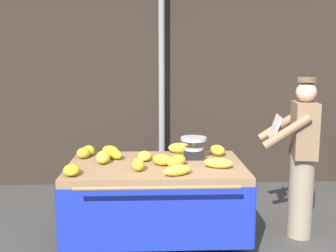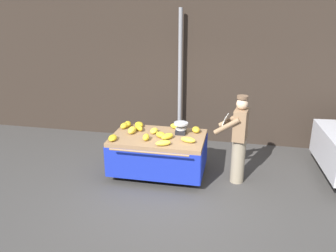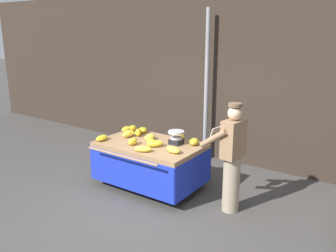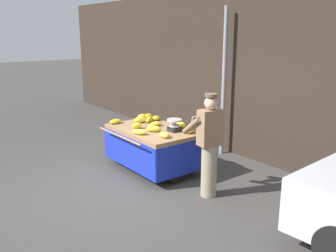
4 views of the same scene
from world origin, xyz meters
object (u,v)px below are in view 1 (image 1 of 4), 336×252
banana_cart (156,183)px  banana_bunch_1 (162,160)px  banana_bunch_5 (145,156)px  vendor_person (301,157)px  banana_bunch_3 (217,150)px  banana_bunch_7 (178,170)px  banana_bunch_6 (84,153)px  banana_bunch_0 (110,150)px  banana_bunch_8 (180,148)px  banana_bunch_11 (71,170)px  street_pole (162,81)px  banana_bunch_4 (89,150)px  banana_bunch_2 (103,157)px  weighing_scale (194,148)px  banana_bunch_10 (218,163)px  banana_bunch_13 (113,153)px  banana_bunch_9 (138,164)px  banana_bunch_12 (176,161)px

banana_cart → banana_bunch_1: (0.06, -0.06, 0.27)m
banana_bunch_5 → vendor_person: vendor_person is taller
banana_bunch_3 → banana_bunch_7: banana_bunch_3 is taller
banana_bunch_6 → vendor_person: 2.33m
banana_bunch_0 → vendor_person: (2.04, -0.40, -0.01)m
banana_bunch_0 → banana_bunch_6: 0.31m
banana_bunch_8 → banana_cart: bearing=-120.9°
banana_cart → banana_bunch_3: size_ratio=8.10×
banana_bunch_1 → banana_bunch_11: 0.91m
street_pole → vendor_person: (1.43, -1.76, -0.71)m
banana_bunch_4 → banana_bunch_11: (-0.04, -0.78, -0.01)m
banana_bunch_2 → banana_bunch_8: bearing=26.6°
street_pole → banana_bunch_8: street_pole is taller
banana_bunch_8 → vendor_person: bearing=-19.1°
banana_bunch_2 → banana_bunch_7: 0.89m
banana_bunch_0 → banana_bunch_1: bearing=-40.9°
weighing_scale → banana_bunch_11: weighing_scale is taller
banana_bunch_2 → banana_bunch_11: bearing=-119.4°
weighing_scale → banana_bunch_10: (0.20, -0.40, -0.07)m
banana_bunch_6 → banana_bunch_4: bearing=73.2°
banana_bunch_8 → vendor_person: 1.32m
banana_cart → banana_bunch_13: (-0.46, 0.24, 0.27)m
vendor_person → banana_bunch_9: bearing=-170.3°
banana_bunch_7 → banana_bunch_12: banana_bunch_12 is taller
banana_bunch_7 → banana_bunch_10: same height
banana_bunch_2 → banana_bunch_13: 0.20m
banana_bunch_1 → banana_bunch_4: bearing=150.2°
banana_bunch_11 → banana_bunch_13: (0.33, 0.62, 0.01)m
banana_bunch_0 → vendor_person: 2.08m
banana_bunch_9 → banana_bunch_12: (0.38, 0.14, -0.01)m
banana_cart → vendor_person: 1.55m
banana_bunch_8 → banana_bunch_13: size_ratio=0.91×
banana_bunch_1 → banana_bunch_8: size_ratio=0.80×
banana_bunch_7 → banana_bunch_10: size_ratio=0.99×
street_pole → banana_bunch_5: bearing=-97.7°
street_pole → banana_bunch_4: bearing=-121.5°
banana_bunch_8 → banana_bunch_4: bearing=-176.3°
banana_bunch_10 → banana_bunch_11: 1.42m
street_pole → banana_bunch_3: street_pole is taller
banana_bunch_6 → banana_bunch_2: bearing=-43.6°
banana_bunch_5 → banana_bunch_11: banana_bunch_5 is taller
banana_bunch_2 → banana_bunch_7: size_ratio=1.02×
banana_bunch_2 → banana_bunch_9: size_ratio=1.35×
banana_bunch_9 → banana_bunch_11: banana_bunch_9 is taller
banana_bunch_1 → banana_bunch_2: banana_bunch_2 is taller
banana_bunch_5 → banana_bunch_12: size_ratio=0.90×
banana_bunch_2 → banana_bunch_8: (0.83, 0.41, -0.00)m
banana_bunch_7 → banana_bunch_13: 0.94m
banana_bunch_7 → street_pole: bearing=92.3°
banana_cart → weighing_scale: size_ratio=6.51×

